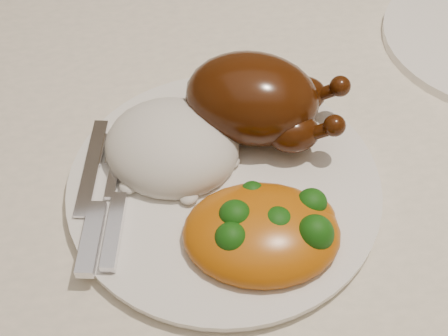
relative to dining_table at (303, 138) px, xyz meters
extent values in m
cube|color=brown|center=(0.00, 0.00, 0.07)|extent=(1.60, 0.90, 0.04)
cube|color=beige|center=(0.00, 0.00, 0.10)|extent=(1.72, 1.02, 0.01)
cylinder|color=white|center=(-0.11, -0.14, 0.11)|extent=(0.31, 0.31, 0.01)
ellipsoid|color=#431C07|center=(-0.08, -0.08, 0.15)|extent=(0.15, 0.13, 0.08)
ellipsoid|color=#431C07|center=(-0.09, -0.08, 0.17)|extent=(0.07, 0.06, 0.03)
ellipsoid|color=#431C07|center=(-0.05, -0.12, 0.14)|extent=(0.05, 0.04, 0.04)
sphere|color=#431C07|center=(-0.02, -0.13, 0.16)|extent=(0.02, 0.02, 0.02)
ellipsoid|color=#431C07|center=(-0.03, -0.07, 0.14)|extent=(0.05, 0.04, 0.04)
sphere|color=#431C07|center=(0.00, -0.08, 0.16)|extent=(0.02, 0.02, 0.02)
sphere|color=#431C07|center=(-0.13, -0.09, 0.14)|extent=(0.02, 0.02, 0.02)
sphere|color=#431C07|center=(-0.11, -0.04, 0.14)|extent=(0.02, 0.02, 0.02)
ellipsoid|color=white|center=(-0.16, -0.10, 0.13)|extent=(0.15, 0.15, 0.06)
ellipsoid|color=#C2630C|center=(-0.09, -0.20, 0.12)|extent=(0.14, 0.12, 0.04)
ellipsoid|color=#C2630C|center=(-0.06, -0.20, 0.12)|extent=(0.06, 0.05, 0.03)
ellipsoid|color=#14420B|center=(-0.08, -0.23, 0.13)|extent=(0.02, 0.02, 0.02)
ellipsoid|color=#14420B|center=(-0.08, -0.20, 0.13)|extent=(0.03, 0.03, 0.03)
ellipsoid|color=#14420B|center=(-0.12, -0.21, 0.14)|extent=(0.03, 0.03, 0.03)
ellipsoid|color=#14420B|center=(-0.09, -0.17, 0.13)|extent=(0.02, 0.02, 0.02)
ellipsoid|color=#14420B|center=(-0.11, -0.20, 0.14)|extent=(0.03, 0.03, 0.02)
ellipsoid|color=#14420B|center=(-0.05, -0.19, 0.13)|extent=(0.03, 0.03, 0.02)
ellipsoid|color=#14420B|center=(-0.10, -0.23, 0.13)|extent=(0.02, 0.02, 0.02)
ellipsoid|color=#14420B|center=(-0.05, -0.22, 0.13)|extent=(0.03, 0.03, 0.03)
cube|color=silver|center=(-0.23, -0.11, 0.12)|extent=(0.03, 0.11, 0.00)
cube|color=silver|center=(-0.23, -0.19, 0.12)|extent=(0.03, 0.07, 0.01)
cube|color=silver|center=(-0.21, -0.18, 0.12)|extent=(0.02, 0.07, 0.01)
cube|color=silver|center=(-0.21, -0.11, 0.12)|extent=(0.03, 0.08, 0.00)
camera|label=1|loc=(-0.16, -0.48, 0.55)|focal=50.00mm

